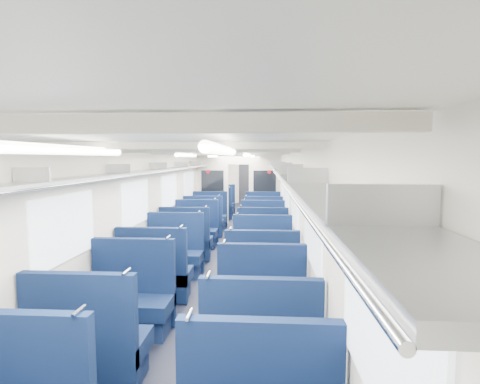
{
  "coord_description": "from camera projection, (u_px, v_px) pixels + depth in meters",
  "views": [
    {
      "loc": [
        0.85,
        -9.18,
        2.2
      ],
      "look_at": [
        0.11,
        2.23,
        1.16
      ],
      "focal_mm": 27.7,
      "sensor_mm": 36.0,
      "label": 1
    }
  ],
  "objects": [
    {
      "name": "seat_10",
      "position": [
        174.0,
        256.0,
        6.98
      ],
      "size": [
        1.08,
        0.6,
        1.2
      ],
      "color": "#0E1F45",
      "rests_on": "floor"
    },
    {
      "name": "luggage_rack_left",
      "position": [
        182.0,
        167.0,
        9.27
      ],
      "size": [
        0.36,
        17.4,
        0.18
      ],
      "color": "#B2B5BA",
      "rests_on": "wall_left"
    },
    {
      "name": "seat_19",
      "position": [
        263.0,
        218.0,
        11.4
      ],
      "size": [
        1.08,
        0.6,
        1.2
      ],
      "color": "#0E1F45",
      "rests_on": "floor"
    },
    {
      "name": "wall_far",
      "position": [
        247.0,
        179.0,
        18.21
      ],
      "size": [
        2.8,
        0.02,
        2.35
      ],
      "primitive_type": "cube",
      "color": "beige",
      "rests_on": "floor"
    },
    {
      "name": "floor",
      "position": [
        230.0,
        245.0,
        9.37
      ],
      "size": [
        2.8,
        18.0,
        0.01
      ],
      "primitive_type": "cube",
      "color": "black",
      "rests_on": "ground"
    },
    {
      "name": "bulkhead",
      "position": [
        239.0,
        187.0,
        12.44
      ],
      "size": [
        2.8,
        0.1,
        2.35
      ],
      "color": "beige",
      "rests_on": "floor"
    },
    {
      "name": "seat_14",
      "position": [
        196.0,
        232.0,
        9.2
      ],
      "size": [
        1.08,
        0.6,
        1.2
      ],
      "color": "#0E1F45",
      "rests_on": "floor"
    },
    {
      "name": "dado_left",
      "position": [
        176.0,
        231.0,
        9.43
      ],
      "size": [
        0.03,
        17.9,
        0.7
      ],
      "primitive_type": "cube",
      "color": "#111D39",
      "rests_on": "floor"
    },
    {
      "name": "seat_18",
      "position": [
        209.0,
        218.0,
        11.46
      ],
      "size": [
        1.08,
        0.6,
        1.2
      ],
      "color": "#0E1F45",
      "rests_on": "floor"
    },
    {
      "name": "seat_16",
      "position": [
        204.0,
        224.0,
        10.39
      ],
      "size": [
        1.08,
        0.6,
        1.2
      ],
      "color": "#0E1F45",
      "rests_on": "floor"
    },
    {
      "name": "seat_12",
      "position": [
        186.0,
        243.0,
        8.04
      ],
      "size": [
        1.08,
        0.6,
        1.2
      ],
      "color": "#0E1F45",
      "rests_on": "floor"
    },
    {
      "name": "wall_right",
      "position": [
        286.0,
        200.0,
        9.18
      ],
      "size": [
        0.02,
        18.0,
        2.35
      ],
      "primitive_type": "cube",
      "color": "beige",
      "rests_on": "floor"
    },
    {
      "name": "seat_21",
      "position": [
        263.0,
        209.0,
        13.31
      ],
      "size": [
        1.08,
        0.6,
        1.2
      ],
      "color": "#0E1F45",
      "rests_on": "floor"
    },
    {
      "name": "seat_7",
      "position": [
        261.0,
        313.0,
        4.39
      ],
      "size": [
        1.08,
        0.6,
        1.2
      ],
      "color": "#0E1F45",
      "rests_on": "floor"
    },
    {
      "name": "seat_6",
      "position": [
        131.0,
        303.0,
        4.69
      ],
      "size": [
        1.08,
        0.6,
        1.2
      ],
      "color": "#0E1F45",
      "rests_on": "floor"
    },
    {
      "name": "wall_left",
      "position": [
        175.0,
        199.0,
        9.36
      ],
      "size": [
        0.02,
        18.0,
        2.35
      ],
      "primitive_type": "cube",
      "color": "beige",
      "rests_on": "floor"
    },
    {
      "name": "seat_5",
      "position": [
        261.0,
        357.0,
        3.41
      ],
      "size": [
        1.08,
        0.6,
        1.2
      ],
      "color": "#0E1F45",
      "rests_on": "floor"
    },
    {
      "name": "seat_11",
      "position": [
        262.0,
        260.0,
        6.68
      ],
      "size": [
        1.08,
        0.6,
        1.2
      ],
      "color": "#0E1F45",
      "rests_on": "floor"
    },
    {
      "name": "luggage_rack_right",
      "position": [
        279.0,
        168.0,
        9.12
      ],
      "size": [
        0.36,
        17.4,
        0.18
      ],
      "color": "#B2B5BA",
      "rests_on": "wall_right"
    },
    {
      "name": "seat_23",
      "position": [
        263.0,
        205.0,
        14.45
      ],
      "size": [
        1.08,
        0.6,
        1.2
      ],
      "color": "#0E1F45",
      "rests_on": "floor"
    },
    {
      "name": "windows",
      "position": [
        228.0,
        191.0,
        8.79
      ],
      "size": [
        2.78,
        15.6,
        0.75
      ],
      "color": "white",
      "rests_on": "wall_left"
    },
    {
      "name": "seat_8",
      "position": [
        155.0,
        277.0,
        5.74
      ],
      "size": [
        1.08,
        0.6,
        1.2
      ],
      "color": "#0E1F45",
      "rests_on": "floor"
    },
    {
      "name": "seat_22",
      "position": [
        221.0,
        205.0,
        14.57
      ],
      "size": [
        1.08,
        0.6,
        1.2
      ],
      "color": "#0E1F45",
      "rests_on": "floor"
    },
    {
      "name": "end_door",
      "position": [
        247.0,
        183.0,
        18.17
      ],
      "size": [
        0.75,
        0.06,
        2.0
      ],
      "primitive_type": "cube",
      "color": "black",
      "rests_on": "floor"
    },
    {
      "name": "seat_17",
      "position": [
        263.0,
        224.0,
        10.28
      ],
      "size": [
        1.08,
        0.6,
        1.2
      ],
      "color": "#0E1F45",
      "rests_on": "floor"
    },
    {
      "name": "seat_13",
      "position": [
        263.0,
        243.0,
        8.0
      ],
      "size": [
        1.08,
        0.6,
        1.2
      ],
      "color": "#0E1F45",
      "rests_on": "floor"
    },
    {
      "name": "seat_4",
      "position": [
        88.0,
        349.0,
        3.56
      ],
      "size": [
        1.08,
        0.6,
        1.2
      ],
      "color": "#0E1F45",
      "rests_on": "floor"
    },
    {
      "name": "ceiling",
      "position": [
        230.0,
        152.0,
        9.16
      ],
      "size": [
        2.8,
        18.0,
        0.01
      ],
      "primitive_type": "cube",
      "color": "white",
      "rests_on": "wall_left"
    },
    {
      "name": "seat_15",
      "position": [
        263.0,
        233.0,
        9.05
      ],
      "size": [
        1.08,
        0.6,
        1.2
      ],
      "color": "#0E1F45",
      "rests_on": "floor"
    },
    {
      "name": "ceiling_fittings",
      "position": [
        229.0,
        155.0,
        8.91
      ],
      "size": [
        2.7,
        16.06,
        0.11
      ],
      "color": "beige",
      "rests_on": "ceiling"
    },
    {
      "name": "seat_9",
      "position": [
        262.0,
        281.0,
        5.53
      ],
      "size": [
        1.08,
        0.6,
        1.2
      ],
      "color": "#0E1F45",
      "rests_on": "floor"
    },
    {
      "name": "seat_20",
      "position": [
        218.0,
        209.0,
        13.45
      ],
      "size": [
        1.08,
        0.6,
        1.2
      ],
      "color": "#0E1F45",
      "rests_on": "floor"
    },
    {
      "name": "dado_right",
      "position": [
        285.0,
        233.0,
        9.25
      ],
      "size": [
        0.03,
        17.9,
        0.7
      ],
      "primitive_type": "cube",
      "color": "#111D39",
      "rests_on": "floor"
    }
  ]
}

